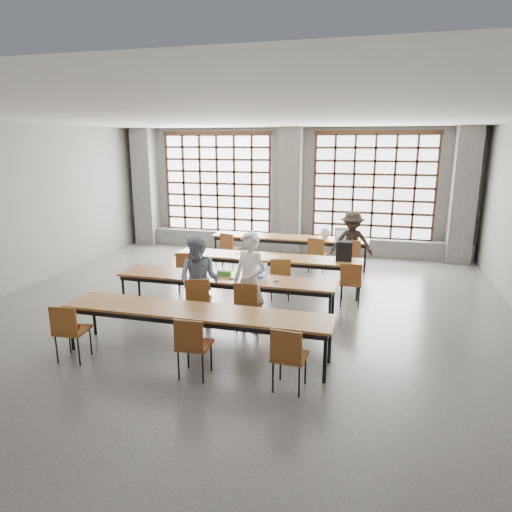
{
  "coord_description": "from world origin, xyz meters",
  "views": [
    {
      "loc": [
        2.37,
        -7.46,
        3.1
      ],
      "look_at": [
        0.28,
        0.4,
        1.06
      ],
      "focal_mm": 32.0,
      "sensor_mm": 36.0,
      "label": 1
    }
  ],
  "objects_px": {
    "student_back": "(352,243)",
    "laptop_back": "(342,236)",
    "chair_mid_centre": "(280,274)",
    "chair_front_right": "(248,301)",
    "desk_row_b": "(267,259)",
    "desk_row_c": "(225,280)",
    "student_female": "(199,281)",
    "mouse": "(276,280)",
    "backpack": "(344,251)",
    "chair_mid_right": "(351,280)",
    "chair_back_left": "(229,246)",
    "phone": "(233,279)",
    "plastic_bag": "(325,233)",
    "chair_mid_left": "(187,268)",
    "chair_back_mid": "(317,251)",
    "student_male": "(250,282)",
    "chair_near_right": "(288,353)",
    "red_pouch": "(72,327)",
    "chair_front_left": "(198,297)",
    "laptop_front": "(256,274)",
    "chair_near_left": "(69,327)",
    "desk_row_a": "(290,239)",
    "chair_back_right": "(351,254)",
    "green_box": "(224,273)",
    "desk_row_d": "(196,314)"
  },
  "relations": [
    {
      "from": "laptop_back",
      "to": "chair_mid_left",
      "type": "bearing_deg",
      "value": -136.04
    },
    {
      "from": "phone",
      "to": "plastic_bag",
      "type": "distance_m",
      "value": 4.16
    },
    {
      "from": "desk_row_c",
      "to": "laptop_back",
      "type": "height_order",
      "value": "laptop_back"
    },
    {
      "from": "phone",
      "to": "student_male",
      "type": "bearing_deg",
      "value": -43.6
    },
    {
      "from": "chair_front_left",
      "to": "laptop_back",
      "type": "distance_m",
      "value": 5.02
    },
    {
      "from": "chair_mid_centre",
      "to": "chair_front_right",
      "type": "xyz_separation_m",
      "value": [
        -0.19,
        -1.69,
        0.0
      ]
    },
    {
      "from": "chair_mid_right",
      "to": "chair_front_right",
      "type": "xyz_separation_m",
      "value": [
        -1.58,
        -1.69,
        0.0
      ]
    },
    {
      "from": "chair_back_left",
      "to": "chair_front_left",
      "type": "height_order",
      "value": "same"
    },
    {
      "from": "chair_near_left",
      "to": "student_back",
      "type": "height_order",
      "value": "student_back"
    },
    {
      "from": "desk_row_c",
      "to": "student_female",
      "type": "relative_size",
      "value": 2.55
    },
    {
      "from": "chair_back_mid",
      "to": "student_male",
      "type": "bearing_deg",
      "value": -99.74
    },
    {
      "from": "chair_back_right",
      "to": "chair_front_right",
      "type": "relative_size",
      "value": 1.0
    },
    {
      "from": "desk_row_b",
      "to": "green_box",
      "type": "height_order",
      "value": "green_box"
    },
    {
      "from": "desk_row_c",
      "to": "phone",
      "type": "xyz_separation_m",
      "value": [
        0.18,
        -0.1,
        0.07
      ]
    },
    {
      "from": "chair_back_right",
      "to": "chair_mid_left",
      "type": "distance_m",
      "value": 3.91
    },
    {
      "from": "laptop_front",
      "to": "red_pouch",
      "type": "bearing_deg",
      "value": -132.2
    },
    {
      "from": "student_female",
      "to": "desk_row_b",
      "type": "bearing_deg",
      "value": 73.77
    },
    {
      "from": "desk_row_c",
      "to": "chair_near_left",
      "type": "height_order",
      "value": "chair_near_left"
    },
    {
      "from": "chair_mid_right",
      "to": "laptop_front",
      "type": "bearing_deg",
      "value": -149.7
    },
    {
      "from": "chair_back_right",
      "to": "green_box",
      "type": "bearing_deg",
      "value": -123.92
    },
    {
      "from": "desk_row_a",
      "to": "chair_near_left",
      "type": "bearing_deg",
      "value": -108.16
    },
    {
      "from": "laptop_back",
      "to": "plastic_bag",
      "type": "relative_size",
      "value": 1.51
    },
    {
      "from": "green_box",
      "to": "chair_mid_left",
      "type": "bearing_deg",
      "value": 139.79
    },
    {
      "from": "chair_mid_right",
      "to": "phone",
      "type": "distance_m",
      "value": 2.32
    },
    {
      "from": "laptop_front",
      "to": "plastic_bag",
      "type": "relative_size",
      "value": 1.27
    },
    {
      "from": "desk_row_a",
      "to": "red_pouch",
      "type": "distance_m",
      "value": 6.41
    },
    {
      "from": "desk_row_a",
      "to": "desk_row_d",
      "type": "distance_m",
      "value": 5.54
    },
    {
      "from": "laptop_back",
      "to": "mouse",
      "type": "bearing_deg",
      "value": -101.8
    },
    {
      "from": "chair_front_right",
      "to": "desk_row_d",
      "type": "bearing_deg",
      "value": -114.41
    },
    {
      "from": "desk_row_b",
      "to": "desk_row_c",
      "type": "bearing_deg",
      "value": -102.5
    },
    {
      "from": "chair_back_left",
      "to": "chair_mid_right",
      "type": "bearing_deg",
      "value": -34.3
    },
    {
      "from": "chair_mid_centre",
      "to": "green_box",
      "type": "distance_m",
      "value": 1.32
    },
    {
      "from": "chair_near_left",
      "to": "plastic_bag",
      "type": "distance_m",
      "value": 6.87
    },
    {
      "from": "desk_row_a",
      "to": "plastic_bag",
      "type": "xyz_separation_m",
      "value": [
        0.9,
        0.05,
        0.21
      ]
    },
    {
      "from": "chair_near_right",
      "to": "red_pouch",
      "type": "relative_size",
      "value": 4.4
    },
    {
      "from": "chair_mid_right",
      "to": "student_female",
      "type": "height_order",
      "value": "student_female"
    },
    {
      "from": "mouse",
      "to": "backpack",
      "type": "height_order",
      "value": "backpack"
    },
    {
      "from": "chair_front_left",
      "to": "student_back",
      "type": "height_order",
      "value": "student_back"
    },
    {
      "from": "chair_front_right",
      "to": "backpack",
      "type": "xyz_separation_m",
      "value": [
        1.38,
        2.37,
        0.39
      ]
    },
    {
      "from": "student_female",
      "to": "student_back",
      "type": "distance_m",
      "value": 4.5
    },
    {
      "from": "student_back",
      "to": "laptop_back",
      "type": "relative_size",
      "value": 3.52
    },
    {
      "from": "desk_row_b",
      "to": "chair_front_left",
      "type": "relative_size",
      "value": 4.55
    },
    {
      "from": "chair_back_left",
      "to": "phone",
      "type": "bearing_deg",
      "value": -70.72
    },
    {
      "from": "chair_back_right",
      "to": "chair_front_right",
      "type": "bearing_deg",
      "value": -110.75
    },
    {
      "from": "chair_back_left",
      "to": "chair_near_right",
      "type": "xyz_separation_m",
      "value": [
        2.59,
        -5.53,
        0.0
      ]
    },
    {
      "from": "chair_back_left",
      "to": "chair_near_left",
      "type": "height_order",
      "value": "same"
    },
    {
      "from": "desk_row_a",
      "to": "chair_back_mid",
      "type": "relative_size",
      "value": 4.55
    },
    {
      "from": "desk_row_c",
      "to": "backpack",
      "type": "height_order",
      "value": "backpack"
    },
    {
      "from": "chair_near_left",
      "to": "backpack",
      "type": "bearing_deg",
      "value": 48.84
    },
    {
      "from": "student_back",
      "to": "chair_front_left",
      "type": "bearing_deg",
      "value": -122.8
    }
  ]
}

